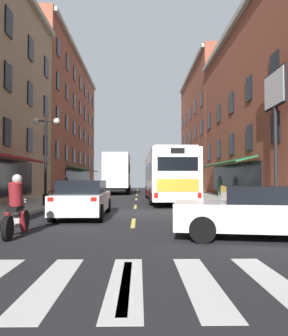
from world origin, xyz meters
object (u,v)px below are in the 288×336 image
(motorcycle_rider, at_px, (17,210))
(pedestrian_far, at_px, (220,186))
(sedan_near, at_px, (268,211))
(transit_bus, at_px, (167,176))
(pedestrian_near, at_px, (66,185))
(billboard_sign, at_px, (275,105))
(sedan_mid, at_px, (121,185))
(bicycle_near, at_px, (60,195))
(sedan_far, at_px, (83,198))
(box_truck, at_px, (118,174))
(street_lamp_twin, at_px, (46,157))

(motorcycle_rider, height_order, pedestrian_far, pedestrian_far)
(sedan_near, bearing_deg, transit_bus, 96.09)
(pedestrian_far, bearing_deg, pedestrian_near, 172.39)
(billboard_sign, height_order, sedan_near, billboard_sign)
(sedan_mid, relative_size, pedestrian_near, 2.64)
(bicycle_near, relative_size, pedestrian_far, 1.03)
(sedan_mid, height_order, bicycle_near, sedan_mid)
(bicycle_near, bearing_deg, sedan_far, -69.66)
(box_truck, relative_size, sedan_mid, 1.76)
(motorcycle_rider, bearing_deg, sedan_mid, 88.46)
(billboard_sign, height_order, sedan_far, billboard_sign)
(sedan_mid, distance_m, pedestrian_near, 18.15)
(sedan_near, height_order, motorcycle_rider, motorcycle_rider)
(sedan_near, height_order, sedan_far, sedan_far)
(sedan_mid, distance_m, sedan_far, 30.04)
(billboard_sign, height_order, bicycle_near, billboard_sign)
(transit_bus, relative_size, sedan_near, 2.28)
(box_truck, xyz_separation_m, pedestrian_far, (8.64, -7.12, -1.08))
(sedan_near, bearing_deg, box_truck, 102.61)
(box_truck, relative_size, pedestrian_near, 4.64)
(sedan_far, bearing_deg, motorcycle_rider, -103.28)
(sedan_far, distance_m, motorcycle_rider, 4.51)
(sedan_near, distance_m, sedan_mid, 35.34)
(motorcycle_rider, xyz_separation_m, street_lamp_twin, (-1.60, 8.25, 1.99))
(pedestrian_far, bearing_deg, street_lamp_twin, -151.97)
(transit_bus, distance_m, sedan_near, 13.73)
(billboard_sign, relative_size, sedan_mid, 1.57)
(bicycle_near, bearing_deg, pedestrian_near, 99.13)
(sedan_near, height_order, pedestrian_far, pedestrian_far)
(motorcycle_rider, bearing_deg, bicycle_near, 97.94)
(sedan_far, bearing_deg, bicycle_near, 110.34)
(bicycle_near, bearing_deg, motorcycle_rider, -82.06)
(sedan_near, relative_size, pedestrian_far, 3.01)
(transit_bus, height_order, pedestrian_far, transit_bus)
(box_truck, height_order, bicycle_near, box_truck)
(sedan_far, relative_size, pedestrian_near, 2.93)
(billboard_sign, bearing_deg, box_truck, 118.14)
(sedan_far, bearing_deg, street_lamp_twin, 124.36)
(billboard_sign, distance_m, pedestrian_far, 10.66)
(sedan_mid, relative_size, sedan_far, 0.90)
(transit_bus, distance_m, street_lamp_twin, 8.42)
(bicycle_near, bearing_deg, street_lamp_twin, -89.94)
(motorcycle_rider, distance_m, bicycle_near, 11.63)
(sedan_mid, distance_m, motorcycle_rider, 34.44)
(bicycle_near, height_order, street_lamp_twin, street_lamp_twin)
(billboard_sign, xyz_separation_m, sedan_mid, (-9.21, 27.12, -4.57))
(sedan_near, xyz_separation_m, motorcycle_rider, (-6.62, 0.45, 0.01))
(sedan_near, relative_size, pedestrian_near, 3.00)
(sedan_mid, height_order, sedan_far, sedan_far)
(sedan_mid, xyz_separation_m, street_lamp_twin, (-2.53, -26.18, 2.02))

